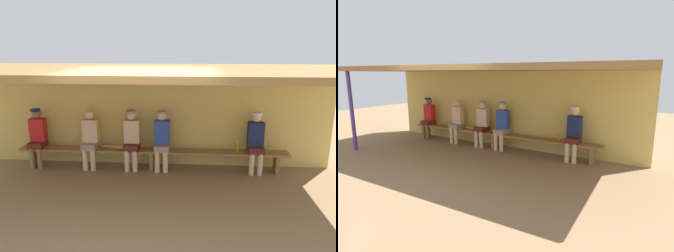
% 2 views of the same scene
% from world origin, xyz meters
% --- Properties ---
extents(ground_plane, '(24.00, 24.00, 0.00)m').
position_xyz_m(ground_plane, '(0.00, 0.00, 0.00)').
color(ground_plane, '#8C6D4C').
extents(back_wall, '(8.00, 0.20, 2.20)m').
position_xyz_m(back_wall, '(0.00, 2.00, 1.10)').
color(back_wall, '#D8BC60').
rests_on(back_wall, ground).
extents(dugout_roof, '(8.00, 2.80, 0.12)m').
position_xyz_m(dugout_roof, '(0.00, 0.70, 2.26)').
color(dugout_roof, olive).
rests_on(dugout_roof, back_wall).
extents(bench, '(6.00, 0.36, 0.46)m').
position_xyz_m(bench, '(0.00, 1.55, 0.39)').
color(bench, olive).
rests_on(bench, ground).
extents(player_rightmost, '(0.34, 0.42, 1.34)m').
position_xyz_m(player_rightmost, '(2.27, 1.55, 0.75)').
color(player_rightmost, '#591E19').
rests_on(player_rightmost, ground).
extents(player_middle, '(0.34, 0.42, 1.34)m').
position_xyz_m(player_middle, '(-0.45, 1.55, 0.75)').
color(player_middle, '#591E19').
rests_on(player_middle, ground).
extents(player_in_white, '(0.34, 0.42, 1.34)m').
position_xyz_m(player_in_white, '(-1.39, 1.55, 0.73)').
color(player_in_white, gray).
rests_on(player_in_white, ground).
extents(player_shirtless_tan, '(0.34, 0.42, 1.34)m').
position_xyz_m(player_shirtless_tan, '(-2.61, 1.55, 0.75)').
color(player_shirtless_tan, '#591E19').
rests_on(player_shirtless_tan, ground).
extents(player_near_post, '(0.34, 0.42, 1.34)m').
position_xyz_m(player_near_post, '(0.23, 1.55, 0.75)').
color(player_near_post, gray).
rests_on(player_near_post, ground).
extents(water_bottle_orange, '(0.06, 0.06, 0.24)m').
position_xyz_m(water_bottle_orange, '(1.89, 1.58, 0.58)').
color(water_bottle_orange, orange).
rests_on(water_bottle_orange, bench).
extents(baseball_bat, '(0.80, 0.26, 0.07)m').
position_xyz_m(baseball_bat, '(-0.78, 1.55, 0.49)').
color(baseball_bat, '#B28C33').
rests_on(baseball_bat, bench).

